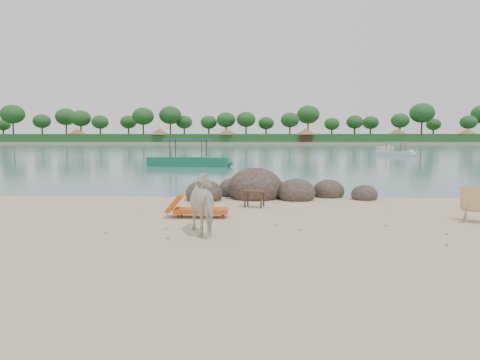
{
  "coord_description": "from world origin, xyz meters",
  "views": [
    {
      "loc": [
        -0.21,
        -10.25,
        2.12
      ],
      "look_at": [
        -0.66,
        2.0,
        1.0
      ],
      "focal_mm": 35.0,
      "sensor_mm": 36.0,
      "label": 1
    }
  ],
  "objects_px": {
    "boulders": "(265,191)",
    "side_table": "(254,200)",
    "deck_chair": "(475,206)",
    "cow": "(207,205)",
    "boat_near": "(188,143)",
    "lounge_chair": "(201,209)"
  },
  "relations": [
    {
      "from": "cow",
      "to": "side_table",
      "type": "height_order",
      "value": "cow"
    },
    {
      "from": "cow",
      "to": "deck_chair",
      "type": "xyz_separation_m",
      "value": [
        6.49,
        1.51,
        -0.22
      ]
    },
    {
      "from": "deck_chair",
      "to": "boat_near",
      "type": "relative_size",
      "value": 0.13
    },
    {
      "from": "lounge_chair",
      "to": "deck_chair",
      "type": "relative_size",
      "value": 2.04
    },
    {
      "from": "boulders",
      "to": "boat_near",
      "type": "height_order",
      "value": "boat_near"
    },
    {
      "from": "boulders",
      "to": "cow",
      "type": "distance_m",
      "value": 6.19
    },
    {
      "from": "side_table",
      "to": "boat_near",
      "type": "bearing_deg",
      "value": 119.18
    },
    {
      "from": "boulders",
      "to": "deck_chair",
      "type": "xyz_separation_m",
      "value": [
        5.11,
        -4.51,
        0.17
      ]
    },
    {
      "from": "cow",
      "to": "boulders",
      "type": "bearing_deg",
      "value": -126.23
    },
    {
      "from": "side_table",
      "to": "lounge_chair",
      "type": "distance_m",
      "value": 2.27
    },
    {
      "from": "boulders",
      "to": "lounge_chair",
      "type": "distance_m",
      "value": 4.44
    },
    {
      "from": "side_table",
      "to": "cow",
      "type": "bearing_deg",
      "value": -89.65
    },
    {
      "from": "cow",
      "to": "lounge_chair",
      "type": "height_order",
      "value": "cow"
    },
    {
      "from": "boulders",
      "to": "side_table",
      "type": "distance_m",
      "value": 2.31
    },
    {
      "from": "boulders",
      "to": "deck_chair",
      "type": "relative_size",
      "value": 7.55
    },
    {
      "from": "lounge_chair",
      "to": "boat_near",
      "type": "bearing_deg",
      "value": 99.32
    },
    {
      "from": "boulders",
      "to": "boat_near",
      "type": "bearing_deg",
      "value": 106.23
    },
    {
      "from": "side_table",
      "to": "deck_chair",
      "type": "relative_size",
      "value": 0.72
    },
    {
      "from": "cow",
      "to": "side_table",
      "type": "distance_m",
      "value": 3.9
    },
    {
      "from": "boulders",
      "to": "side_table",
      "type": "height_order",
      "value": "boulders"
    },
    {
      "from": "boulders",
      "to": "deck_chair",
      "type": "height_order",
      "value": "boulders"
    },
    {
      "from": "cow",
      "to": "side_table",
      "type": "bearing_deg",
      "value": -128.53
    }
  ]
}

